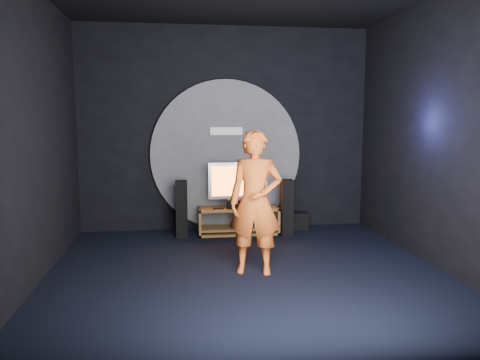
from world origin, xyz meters
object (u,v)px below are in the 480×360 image
Objects in this scene: player at (255,202)px; tower_speaker_right at (287,208)px; tv at (238,183)px; tower_speaker_left at (182,209)px; subwoofer at (299,221)px; media_console at (239,222)px.

tower_speaker_right is at bearing 78.85° from player.
tower_speaker_left is (-0.95, -0.20, -0.39)m from tv.
tower_speaker_right is (0.78, -0.30, -0.39)m from tv.
subwoofer is (1.11, 0.12, -0.71)m from tv.
media_console is 1.12m from subwoofer.
subwoofer is at bearing 76.11° from player.
media_console is 1.44× the size of tower_speaker_left.
media_console is 0.85m from tower_speaker_right.
media_console is 2.14m from player.
tower_speaker_right is 0.52× the size of player.
player is (0.89, -1.88, 0.43)m from tower_speaker_left.
tower_speaker_left is 1.73m from tower_speaker_right.
player is (-1.16, -2.20, 0.75)m from subwoofer.
player is at bearing -64.54° from tower_speaker_left.
player reaches higher than tv.
media_console is at bearing 7.99° from tower_speaker_left.
player is at bearing -115.16° from tower_speaker_right.
tv is 1.05m from tower_speaker_left.
media_console reaches higher than subwoofer.
tv reaches higher than subwoofer.
tv reaches higher than tower_speaker_left.
subwoofer is 0.17× the size of player.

